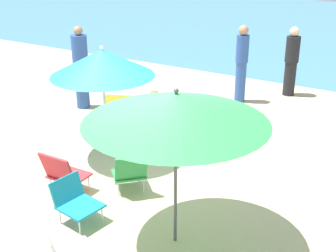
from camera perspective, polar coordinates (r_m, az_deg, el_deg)
name	(u,v)px	position (r m, az deg, el deg)	size (l,w,h in m)	color
ground_plane	(130,193)	(6.93, -4.62, -8.18)	(40.00, 40.00, 0.00)	#CCB789
umbrella_teal	(102,63)	(7.53, -8.06, 7.68)	(1.69, 1.69, 1.90)	silver
umbrella_green	(176,108)	(5.12, 0.99, 2.20)	(2.12, 2.12, 1.99)	#4C4C51
beach_chair_a	(116,111)	(9.22, -6.36, 1.86)	(0.71, 0.69, 0.56)	gold
beach_chair_b	(130,172)	(6.79, -4.68, -5.59)	(0.68, 0.68, 0.66)	#33934C
beach_chair_c	(184,134)	(7.99, 2.01, -1.01)	(0.70, 0.70, 0.60)	navy
beach_chair_d	(64,250)	(5.42, -12.65, -14.65)	(0.68, 0.69, 0.60)	white
beach_chair_e	(63,172)	(6.84, -12.71, -5.55)	(0.54, 0.53, 0.70)	red
beach_chair_f	(75,200)	(6.30, -11.34, -8.87)	(0.63, 0.56, 0.57)	teal
person_a	(154,113)	(8.69, -1.78, 1.59)	(0.56, 0.50, 0.88)	#2D519E
person_b	(242,63)	(10.42, 9.01, 7.63)	(0.27, 0.27, 1.72)	#2D519E
person_c	(81,68)	(10.10, -10.64, 7.05)	(0.33, 0.33, 1.77)	#2D519E
person_d	(291,61)	(11.12, 14.89, 7.67)	(0.32, 0.32, 1.60)	black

